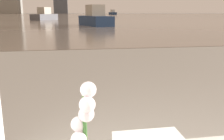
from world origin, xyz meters
TOP-DOWN VIEW (x-y plane):
  - harbor_water at (0.00, 62.00)m, footprint 180.00×110.00m
  - harbor_boat_0 at (-3.45, 31.45)m, footprint 3.01×4.12m
  - harbor_boat_1 at (1.35, 18.52)m, footprint 2.28×4.13m
  - harbor_boat_3 at (12.68, 78.72)m, footprint 1.96×4.24m

SIDE VIEW (x-z plane):
  - harbor_water at x=0.00m, z-range 0.00..0.01m
  - harbor_boat_1 at x=1.35m, z-range -0.21..1.26m
  - harbor_boat_0 at x=-3.45m, z-range -0.21..1.27m
  - harbor_boat_3 at x=12.68m, z-range -0.22..1.32m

